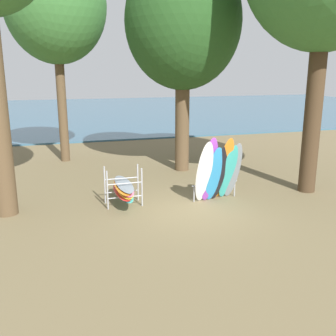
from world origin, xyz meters
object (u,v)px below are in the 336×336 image
object	(u,v)px
board_storage_rack	(124,188)
tree_far_left_back	(55,5)
tree_mid_behind	(183,23)
leaning_board_pile	(219,172)

from	to	relation	value
board_storage_rack	tree_far_left_back	bearing A→B (deg)	102.52
board_storage_rack	tree_mid_behind	bearing A→B (deg)	48.98
leaning_board_pile	tree_mid_behind	bearing A→B (deg)	87.11
tree_far_left_back	board_storage_rack	xyz separation A→B (m)	(1.56, -7.04, -6.49)
leaning_board_pile	tree_far_left_back	bearing A→B (deg)	121.04
leaning_board_pile	board_storage_rack	world-z (taller)	leaning_board_pile
leaning_board_pile	board_storage_rack	xyz separation A→B (m)	(-3.04, 0.62, -0.48)
tree_far_left_back	board_storage_rack	distance (m)	9.70
tree_mid_behind	leaning_board_pile	size ratio (longest dim) A/B	3.94
tree_mid_behind	tree_far_left_back	xyz separation A→B (m)	(-4.83, 3.28, 0.94)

